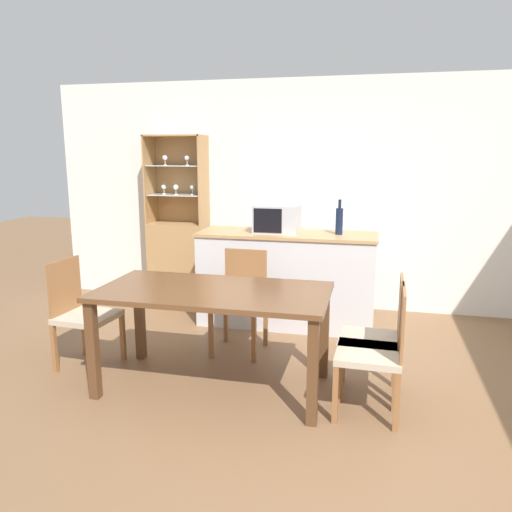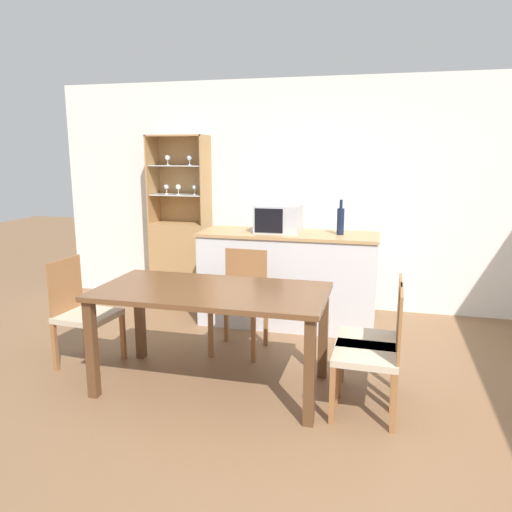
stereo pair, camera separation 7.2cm
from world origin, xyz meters
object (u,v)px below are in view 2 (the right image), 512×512
dining_chair_side_right_far (374,339)px  microwave (279,218)px  dining_table (212,302)px  display_cabinet (182,251)px  wine_bottle (341,221)px  dining_chair_side_right_near (374,352)px  dining_chair_side_left_far (83,313)px  dining_chair_head_far (241,301)px

dining_chair_side_right_far → microwave: bearing=36.3°
dining_table → display_cabinet: bearing=118.0°
dining_chair_side_right_far → wine_bottle: 1.61m
dining_table → wine_bottle: (0.80, 1.55, 0.43)m
dining_chair_side_right_near → dining_chair_side_left_far: bearing=85.3°
display_cabinet → dining_chair_side_left_far: 1.95m
display_cabinet → dining_chair_head_far: (1.11, -1.31, -0.16)m
dining_chair_side_right_near → dining_chair_head_far: bearing=54.5°
display_cabinet → dining_chair_head_far: bearing=-49.9°
dining_chair_side_right_near → dining_chair_head_far: (-1.18, 0.89, 0.00)m
dining_chair_head_far → dining_chair_side_right_far: size_ratio=1.00×
display_cabinet → dining_chair_side_left_far: bearing=-92.2°
dining_chair_side_right_far → dining_chair_side_right_near: bearing=-178.6°
dining_table → wine_bottle: size_ratio=4.92×
dining_chair_head_far → wine_bottle: 1.30m
dining_chair_side_right_far → display_cabinet: bearing=50.9°
display_cabinet → microwave: bearing=-21.8°
dining_chair_head_far → dining_chair_side_left_far: same height
dining_chair_side_right_far → wine_bottle: bearing=16.4°
dining_chair_side_left_far → microwave: (1.35, 1.43, 0.65)m
dining_chair_head_far → microwave: size_ratio=2.03×
dining_chair_side_left_far → microwave: bearing=141.0°
dining_table → dining_chair_head_far: size_ratio=1.89×
dining_chair_head_far → dining_chair_side_left_far: (-1.18, -0.63, 0.00)m
display_cabinet → dining_chair_side_right_far: display_cabinet is taller
dining_chair_side_right_near → dining_chair_head_far: same height
dining_chair_side_right_near → microwave: 2.07m
wine_bottle → dining_chair_head_far: bearing=-135.0°
dining_table → microwave: (0.18, 1.56, 0.43)m
dining_chair_head_far → dining_chair_side_right_far: (1.18, -0.63, 0.00)m
dining_chair_side_right_far → dining_table: bearing=97.6°
dining_table → dining_chair_side_right_far: 1.21m
display_cabinet → wine_bottle: 2.03m
wine_bottle → dining_table: bearing=-117.1°
dining_chair_head_far → wine_bottle: (0.79, 0.79, 0.65)m
dining_chair_side_left_far → microwave: size_ratio=2.03×
display_cabinet → microwave: 1.46m
display_cabinet → microwave: (1.28, -0.51, 0.49)m
microwave → dining_chair_side_right_far: bearing=-55.1°
dining_chair_head_far → wine_bottle: wine_bottle is taller
dining_chair_side_right_far → dining_chair_side_left_far: (-2.36, 0.00, 0.00)m
dining_table → dining_chair_side_left_far: dining_chair_side_left_far is taller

